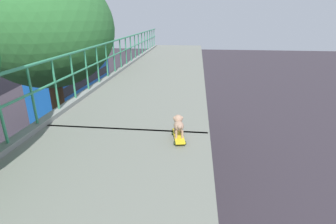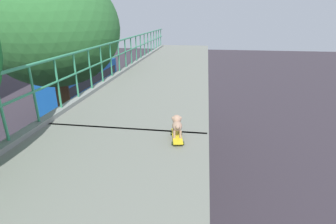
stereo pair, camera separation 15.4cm
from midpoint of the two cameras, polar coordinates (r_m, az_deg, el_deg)
The scene contains 6 objects.
bridge_pier at distance 7.22m, azimuth -5.23°, elevation -21.87°, with size 1.39×1.39×5.05m, color gray.
overpass_deck at distance 3.48m, azimuth -17.78°, elevation -18.09°, with size 3.15×31.72×0.44m.
city_bus at distance 23.68m, azimuth -18.13°, elevation 6.15°, with size 2.51×10.56×3.31m.
roadside_tree_mid at distance 10.74m, azimuth -23.95°, elevation 16.39°, with size 4.91×4.91×9.11m.
toy_skateboard at distance 4.18m, azimuth 3.10°, elevation -5.46°, with size 0.27×0.58×0.08m.
small_dog at distance 4.11m, azimuth 3.10°, elevation -2.69°, with size 0.21×0.38×0.32m.
Camera 2 is at (2.72, -2.38, 7.40)m, focal length 27.19 mm.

